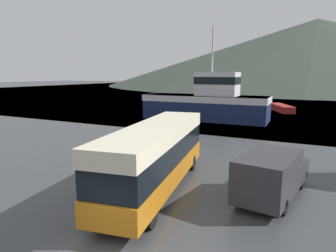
% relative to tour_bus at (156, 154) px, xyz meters
% --- Properties ---
extents(water_surface, '(240.00, 240.00, 0.00)m').
position_rel_tour_bus_xyz_m(water_surface, '(1.66, 134.56, -1.91)').
color(water_surface, slate).
rests_on(water_surface, ground).
extents(hill_backdrop, '(228.80, 228.80, 35.88)m').
position_rel_tour_bus_xyz_m(hill_backdrop, '(4.48, 177.46, 16.03)').
color(hill_backdrop, '#333D33').
rests_on(hill_backdrop, ground).
extents(tour_bus, '(4.19, 11.17, 3.41)m').
position_rel_tour_bus_xyz_m(tour_bus, '(0.00, 0.00, 0.00)').
color(tour_bus, '#B26614').
rests_on(tour_bus, ground).
extents(delivery_van, '(3.01, 6.20, 2.28)m').
position_rel_tour_bus_xyz_m(delivery_van, '(5.48, 1.57, -0.69)').
color(delivery_van, '#2D2D33').
rests_on(delivery_van, ground).
extents(fishing_boat, '(16.31, 5.31, 11.82)m').
position_rel_tour_bus_xyz_m(fishing_boat, '(-5.63, 24.17, 0.47)').
color(fishing_boat, '#19234C').
rests_on(fishing_boat, water_surface).
extents(storage_bin, '(1.29, 1.21, 1.17)m').
position_rel_tour_bus_xyz_m(storage_bin, '(-4.75, 3.37, -1.31)').
color(storage_bin, teal).
rests_on(storage_bin, ground).
extents(small_boat, '(4.88, 7.96, 1.02)m').
position_rel_tour_bus_xyz_m(small_boat, '(2.06, 38.51, -1.40)').
color(small_boat, maroon).
rests_on(small_boat, water_surface).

